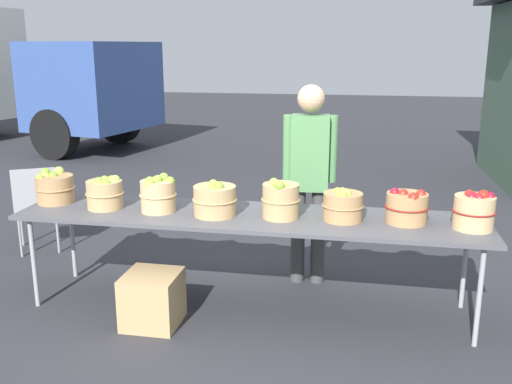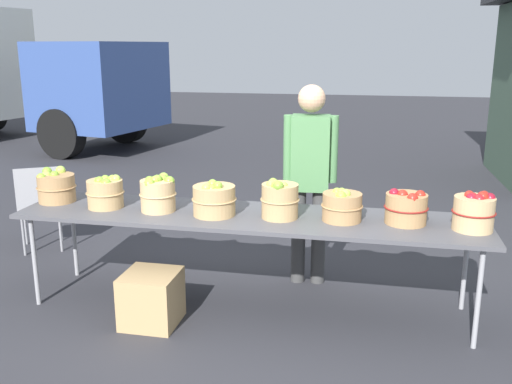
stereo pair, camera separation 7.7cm
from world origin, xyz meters
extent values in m
plane|color=#2D2D33|center=(0.00, 0.00, 0.00)|extent=(40.00, 40.00, 0.00)
cube|color=#4C4C51|center=(0.00, 0.00, 0.73)|extent=(3.50, 0.76, 0.03)
cylinder|color=#99999E|center=(-1.63, -0.30, 0.36)|extent=(0.04, 0.04, 0.72)
cylinder|color=#99999E|center=(1.63, -0.30, 0.36)|extent=(0.04, 0.04, 0.72)
cylinder|color=#99999E|center=(-1.63, 0.30, 0.36)|extent=(0.04, 0.04, 0.72)
cylinder|color=#99999E|center=(1.63, 0.30, 0.36)|extent=(0.04, 0.04, 0.72)
cylinder|color=#A87F51|center=(-1.60, 0.05, 0.86)|extent=(0.29, 0.29, 0.22)
torus|color=#A87F51|center=(-1.60, 0.05, 0.87)|extent=(0.31, 0.31, 0.01)
sphere|color=#7AA833|center=(-1.70, 0.10, 0.98)|extent=(0.08, 0.08, 0.08)
sphere|color=#7AA833|center=(-1.61, 0.04, 0.97)|extent=(0.07, 0.07, 0.07)
sphere|color=#8CB738|center=(-1.68, -0.03, 0.97)|extent=(0.07, 0.07, 0.07)
sphere|color=#9EC647|center=(-1.68, 0.05, 0.96)|extent=(0.08, 0.08, 0.08)
sphere|color=#9EC647|center=(-1.62, 0.15, 0.98)|extent=(0.08, 0.08, 0.08)
cylinder|color=tan|center=(-1.14, -0.03, 0.86)|extent=(0.28, 0.28, 0.22)
torus|color=tan|center=(-1.14, -0.03, 0.87)|extent=(0.30, 0.30, 0.01)
sphere|color=#8CB738|center=(-1.10, 0.03, 0.96)|extent=(0.07, 0.07, 0.07)
sphere|color=#9EC647|center=(-1.06, 0.01, 0.97)|extent=(0.07, 0.07, 0.07)
sphere|color=#8CB738|center=(-1.17, -0.05, 0.96)|extent=(0.07, 0.07, 0.07)
sphere|color=#8CB738|center=(-1.10, -0.08, 0.96)|extent=(0.07, 0.07, 0.07)
sphere|color=#8CB738|center=(-1.15, 0.02, 0.96)|extent=(0.07, 0.07, 0.07)
sphere|color=#7AA833|center=(-1.16, -0.07, 0.97)|extent=(0.07, 0.07, 0.07)
sphere|color=#7AA833|center=(-1.09, -0.09, 0.96)|extent=(0.08, 0.08, 0.08)
cylinder|color=tan|center=(-0.69, -0.04, 0.87)|extent=(0.26, 0.26, 0.24)
torus|color=tan|center=(-0.69, -0.04, 0.88)|extent=(0.28, 0.28, 0.01)
sphere|color=#7AA833|center=(-0.60, -0.03, 0.99)|extent=(0.08, 0.08, 0.08)
sphere|color=#8CB738|center=(-0.70, -0.07, 1.00)|extent=(0.07, 0.07, 0.07)
sphere|color=#8CB738|center=(-0.68, 0.05, 0.99)|extent=(0.08, 0.08, 0.08)
sphere|color=#7AA833|center=(-0.74, -0.08, 1.00)|extent=(0.07, 0.07, 0.07)
sphere|color=#7AA833|center=(-0.67, 0.01, 0.99)|extent=(0.07, 0.07, 0.07)
sphere|color=#8CB738|center=(-0.72, -0.13, 0.98)|extent=(0.08, 0.08, 0.08)
sphere|color=#7AA833|center=(-0.69, -0.05, 1.00)|extent=(0.07, 0.07, 0.07)
cylinder|color=tan|center=(-0.24, -0.06, 0.86)|extent=(0.32, 0.32, 0.22)
torus|color=tan|center=(-0.24, -0.06, 0.87)|extent=(0.34, 0.34, 0.01)
sphere|color=#9EC647|center=(-0.27, -0.06, 0.97)|extent=(0.08, 0.08, 0.08)
sphere|color=#7AA833|center=(-0.20, -0.09, 0.99)|extent=(0.07, 0.07, 0.07)
sphere|color=#9EC647|center=(-0.28, -0.14, 0.98)|extent=(0.06, 0.06, 0.06)
sphere|color=#7AA833|center=(-0.24, -0.12, 0.96)|extent=(0.08, 0.08, 0.08)
sphere|color=#8CB738|center=(-0.25, -0.06, 0.99)|extent=(0.07, 0.07, 0.07)
cylinder|color=tan|center=(0.25, -0.02, 0.88)|extent=(0.27, 0.27, 0.25)
torus|color=tan|center=(0.25, -0.02, 0.89)|extent=(0.29, 0.29, 0.01)
sphere|color=#9EC647|center=(0.28, -0.05, 1.00)|extent=(0.07, 0.07, 0.07)
sphere|color=#8CB738|center=(0.19, -0.01, 1.01)|extent=(0.07, 0.07, 0.07)
sphere|color=#9EC647|center=(0.19, -0.06, 1.00)|extent=(0.08, 0.08, 0.08)
sphere|color=#7AA833|center=(0.25, -0.12, 1.01)|extent=(0.08, 0.08, 0.08)
sphere|color=#8CB738|center=(0.23, -0.10, 1.01)|extent=(0.07, 0.07, 0.07)
sphere|color=#9EC647|center=(0.22, -0.05, 1.00)|extent=(0.08, 0.08, 0.08)
cylinder|color=#A87F51|center=(0.70, 0.00, 0.85)|extent=(0.28, 0.28, 0.20)
torus|color=#A87F51|center=(0.70, 0.00, 0.86)|extent=(0.30, 0.30, 0.01)
sphere|color=#9EC647|center=(0.72, -0.03, 0.96)|extent=(0.08, 0.08, 0.08)
sphere|color=#8CB738|center=(0.69, 0.01, 0.96)|extent=(0.07, 0.07, 0.07)
sphere|color=#9EC647|center=(0.69, -0.01, 0.95)|extent=(0.06, 0.06, 0.06)
sphere|color=#9EC647|center=(0.68, -0.07, 0.95)|extent=(0.07, 0.07, 0.07)
sphere|color=#8CB738|center=(0.66, 0.05, 0.95)|extent=(0.07, 0.07, 0.07)
sphere|color=#8CB738|center=(0.69, -0.07, 0.95)|extent=(0.08, 0.08, 0.08)
cylinder|color=#A87F51|center=(1.15, 0.03, 0.86)|extent=(0.29, 0.29, 0.21)
torus|color=maroon|center=(1.15, 0.03, 0.87)|extent=(0.31, 0.31, 0.01)
sphere|color=maroon|center=(1.06, 0.03, 0.97)|extent=(0.07, 0.07, 0.07)
sphere|color=#B22319|center=(1.24, 0.02, 0.96)|extent=(0.07, 0.07, 0.07)
sphere|color=#B22319|center=(1.12, 0.01, 0.96)|extent=(0.08, 0.08, 0.08)
sphere|color=#B22319|center=(1.18, -0.08, 0.96)|extent=(0.08, 0.08, 0.08)
cylinder|color=tan|center=(1.59, -0.03, 0.87)|extent=(0.27, 0.27, 0.23)
torus|color=maroon|center=(1.59, -0.03, 0.88)|extent=(0.29, 0.29, 0.01)
sphere|color=maroon|center=(1.61, -0.06, 0.98)|extent=(0.08, 0.08, 0.08)
sphere|color=maroon|center=(1.58, -0.04, 0.98)|extent=(0.07, 0.07, 0.07)
sphere|color=#B22319|center=(1.56, -0.01, 0.99)|extent=(0.07, 0.07, 0.07)
sphere|color=#B22319|center=(1.64, -0.04, 0.99)|extent=(0.08, 0.08, 0.08)
sphere|color=#B22319|center=(1.66, 0.00, 0.99)|extent=(0.07, 0.07, 0.07)
sphere|color=maroon|center=(1.69, -0.02, 0.98)|extent=(0.08, 0.08, 0.08)
sphere|color=maroon|center=(1.57, -0.04, 0.98)|extent=(0.07, 0.07, 0.07)
cylinder|color=#3F3F3F|center=(0.48, 0.59, 0.41)|extent=(0.12, 0.12, 0.82)
cylinder|color=#3F3F3F|center=(0.31, 0.58, 0.41)|extent=(0.12, 0.12, 0.82)
cube|color=#4C7F4C|center=(0.40, 0.59, 1.13)|extent=(0.33, 0.25, 0.62)
sphere|color=tan|center=(0.40, 0.59, 1.57)|extent=(0.22, 0.22, 0.22)
cylinder|color=#4C7F4C|center=(0.57, 0.60, 1.16)|extent=(0.09, 0.09, 0.55)
cylinder|color=#4C7F4C|center=(0.22, 0.57, 1.16)|extent=(0.09, 0.09, 0.55)
cube|color=#334C8C|center=(-4.25, 6.10, 1.25)|extent=(2.20, 2.43, 1.60)
cube|color=black|center=(-3.42, 5.92, 1.57)|extent=(0.41, 1.73, 0.80)
cylinder|color=black|center=(-4.21, 7.06, 0.45)|extent=(0.94, 0.46, 0.90)
cylinder|color=black|center=(-4.61, 5.20, 0.45)|extent=(0.94, 0.46, 0.90)
cube|color=#99999E|center=(-2.31, 0.87, 0.44)|extent=(0.55, 0.55, 0.04)
cube|color=#99999E|center=(-2.22, 0.72, 0.66)|extent=(0.36, 0.23, 0.40)
cylinder|color=gray|center=(-2.25, 1.11, 0.21)|extent=(0.02, 0.02, 0.42)
cylinder|color=gray|center=(-2.54, 0.93, 0.21)|extent=(0.02, 0.02, 0.42)
cylinder|color=gray|center=(-2.08, 0.81, 0.21)|extent=(0.02, 0.02, 0.42)
cylinder|color=gray|center=(-2.37, 0.64, 0.21)|extent=(0.02, 0.02, 0.42)
cube|color=tan|center=(-0.63, -0.41, 0.19)|extent=(0.39, 0.39, 0.39)
camera|label=1|loc=(0.83, -4.00, 1.98)|focal=39.82mm
camera|label=2|loc=(0.90, -3.98, 1.98)|focal=39.82mm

